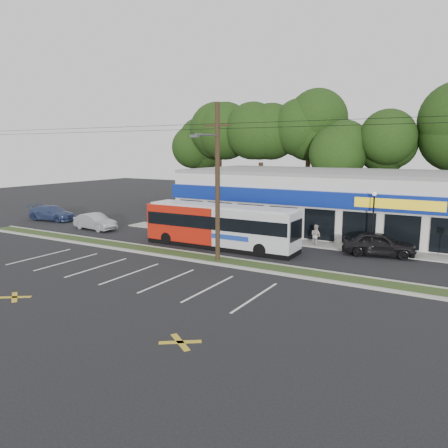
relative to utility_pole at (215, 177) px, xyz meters
name	(u,v)px	position (x,y,z in m)	size (l,w,h in m)	color
ground	(171,259)	(-2.83, -0.93, -5.41)	(120.00, 120.00, 0.00)	black
grass_strip	(180,255)	(-2.83, 0.07, -5.35)	(40.00, 1.60, 0.12)	#253917
curb_south	(172,257)	(-2.83, -0.78, -5.34)	(40.00, 0.25, 0.14)	#9E9E93
curb_north	(187,252)	(-2.83, 0.92, -5.34)	(40.00, 0.25, 0.14)	#9E9E93
sidewalk	(292,241)	(2.17, 8.07, -5.36)	(32.00, 2.20, 0.10)	#9E9E93
strip_mall	(327,200)	(2.67, 14.99, -2.76)	(25.00, 12.55, 5.30)	#BBB6AD
utility_pole	(215,177)	(0.00, 0.00, 0.00)	(50.00, 2.77, 10.00)	black
lamp_post	(373,214)	(8.17, 7.87, -2.74)	(0.30, 0.30, 4.25)	black
tree_line	(344,137)	(1.17, 25.07, 3.00)	(46.76, 6.76, 11.83)	black
metrobus	(220,225)	(-1.71, 3.57, -3.74)	(11.75, 2.57, 3.15)	#B31B0D
car_dark	(379,244)	(8.84, 6.92, -4.60)	(1.92, 4.78, 1.63)	black
car_silver	(95,222)	(-15.14, 4.11, -4.69)	(1.54, 4.40, 1.45)	#9A9BA1
car_blue	(52,213)	(-22.83, 5.63, -4.66)	(2.12, 5.21, 1.51)	navy
pedestrian_a	(241,234)	(-0.83, 5.07, -4.54)	(0.63, 0.42, 1.74)	beige
pedestrian_b	(316,235)	(4.19, 7.57, -4.60)	(0.79, 0.62, 1.63)	beige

